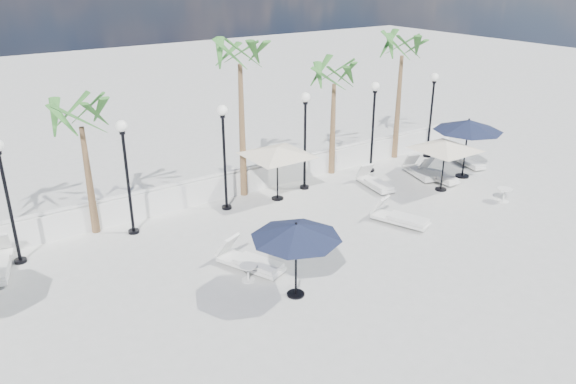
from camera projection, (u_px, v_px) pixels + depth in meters
ground at (340, 287)px, 15.49m from camera, size 100.00×100.00×0.00m
balustrade at (213, 188)px, 21.04m from camera, size 26.00×0.30×1.01m
lamppost_1 at (5, 185)px, 15.86m from camera, size 0.36×0.36×3.84m
lamppost_2 at (126, 162)px, 17.68m from camera, size 0.36×0.36×3.84m
lamppost_3 at (224, 143)px, 19.51m from camera, size 0.36×0.36×3.84m
lamppost_4 at (305, 128)px, 21.34m from camera, size 0.36×0.36×3.84m
lamppost_5 at (374, 115)px, 23.17m from camera, size 0.36×0.36×3.84m
lamppost_6 at (432, 103)px, 24.99m from camera, size 0.36×0.36×3.84m
palm_1 at (81, 122)px, 17.29m from camera, size 2.60×2.60×4.70m
palm_2 at (240, 61)px, 19.75m from camera, size 2.60×2.60×6.10m
palm_3 at (334, 80)px, 22.44m from camera, size 2.60×2.60×4.90m
palm_4 at (402, 53)px, 24.08m from camera, size 2.60×2.60×5.70m
lounger_3 at (250, 261)px, 16.33m from camera, size 1.43×2.20×0.79m
lounger_4 at (400, 217)px, 19.15m from camera, size 1.33×2.12×0.76m
lounger_5 at (375, 182)px, 22.24m from camera, size 0.91×1.98×0.72m
lounger_6 at (420, 171)px, 23.41m from camera, size 1.09×1.99×0.71m
lounger_7 at (438, 175)px, 22.99m from camera, size 0.66×1.87×0.69m
lounger_8 at (469, 161)px, 24.66m from camera, size 0.99×1.83×0.66m
side_table_1 at (248, 271)px, 15.73m from camera, size 0.50×0.50×0.48m
side_table_2 at (504, 194)px, 20.90m from camera, size 0.55×0.55×0.53m
parasol_navy_mid at (296, 232)px, 14.42m from camera, size 2.42×2.42×2.17m
parasol_navy_right at (468, 126)px, 22.66m from camera, size 2.80×2.80×2.51m
parasol_cream_sq_a at (277, 147)px, 20.51m from camera, size 4.51×4.51×2.22m
parasol_cream_sq_b at (446, 142)px, 21.38m from camera, size 4.27×4.27×2.14m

